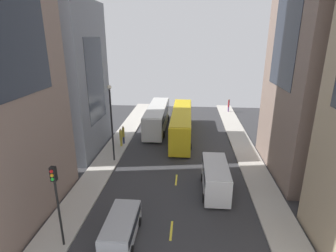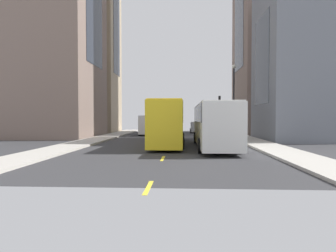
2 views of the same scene
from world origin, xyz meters
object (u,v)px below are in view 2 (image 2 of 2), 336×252
object	(u,v)px
traffic_light_near_corner	(219,107)
pedestrian_crossing_near	(242,128)
car_silver_0	(197,126)
city_bus_white	(214,122)
streetcar_yellow	(169,120)
delivery_van_white	(149,124)
pedestrian_waiting_curb	(242,127)

from	to	relation	value
traffic_light_near_corner	pedestrian_crossing_near	bearing A→B (deg)	90.99
car_silver_0	city_bus_white	bearing A→B (deg)	90.67
city_bus_white	pedestrian_crossing_near	bearing A→B (deg)	-116.28
streetcar_yellow	delivery_van_white	world-z (taller)	streetcar_yellow
city_bus_white	traffic_light_near_corner	bearing A→B (deg)	-97.89
city_bus_white	pedestrian_crossing_near	xyz separation A→B (m)	(-3.56, -7.22, -0.69)
streetcar_yellow	pedestrian_waiting_curb	world-z (taller)	streetcar_yellow
city_bus_white	traffic_light_near_corner	size ratio (longest dim) A/B	2.21
pedestrian_waiting_curb	pedestrian_crossing_near	distance (m)	0.83
car_silver_0	pedestrian_waiting_curb	distance (m)	16.69
streetcar_yellow	traffic_light_near_corner	xyz separation A→B (m)	(-6.90, -20.65, 1.90)
city_bus_white	pedestrian_waiting_curb	world-z (taller)	city_bus_white
city_bus_white	streetcar_yellow	distance (m)	4.72
streetcar_yellow	car_silver_0	size ratio (longest dim) A/B	3.20
car_silver_0	traffic_light_near_corner	distance (m)	4.79
car_silver_0	pedestrian_waiting_curb	xyz separation A→B (m)	(-3.72, 16.26, 0.42)
streetcar_yellow	delivery_van_white	bearing A→B (deg)	-75.96
city_bus_white	delivery_van_white	size ratio (longest dim) A/B	2.24
city_bus_white	car_silver_0	distance (m)	22.69
pedestrian_crossing_near	streetcar_yellow	bearing A→B (deg)	168.88
city_bus_white	delivery_van_white	xyz separation A→B (m)	(6.96, -16.38, -0.50)
car_silver_0	pedestrian_waiting_curb	world-z (taller)	pedestrian_waiting_curb
delivery_van_white	traffic_light_near_corner	xyz separation A→B (m)	(-10.24, -7.28, 2.51)
pedestrian_crossing_near	car_silver_0	bearing A→B (deg)	62.50
delivery_van_white	pedestrian_crossing_near	xyz separation A→B (m)	(-10.52, 9.17, -0.20)
traffic_light_near_corner	pedestrian_waiting_curb	bearing A→B (deg)	90.58
pedestrian_waiting_curb	streetcar_yellow	bearing A→B (deg)	27.23
pedestrian_waiting_curb	pedestrian_crossing_near	world-z (taller)	pedestrian_waiting_curb
pedestrian_crossing_near	pedestrian_waiting_curb	bearing A→B (deg)	-139.09
city_bus_white	pedestrian_waiting_curb	size ratio (longest dim) A/B	5.38
pedestrian_crossing_near	delivery_van_white	bearing A→B (deg)	97.52
car_silver_0	pedestrian_crossing_near	size ratio (longest dim) A/B	2.00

